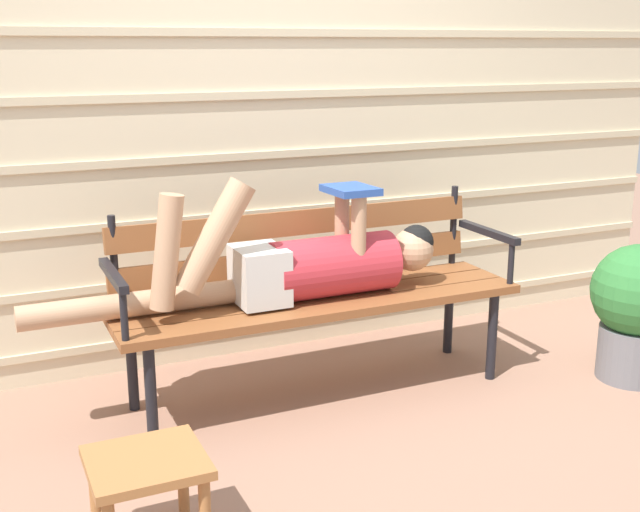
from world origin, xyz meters
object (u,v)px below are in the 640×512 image
(reclining_person, at_px, (300,263))
(footstool, at_px, (147,477))
(park_bench, at_px, (314,284))
(potted_plant, at_px, (637,306))

(reclining_person, distance_m, footstool, 1.23)
(reclining_person, bearing_deg, park_bench, 36.57)
(reclining_person, xyz_separation_m, footstool, (-0.84, -0.82, -0.36))
(footstool, bearing_deg, potted_plant, 9.24)
(park_bench, relative_size, potted_plant, 2.81)
(footstool, height_order, potted_plant, potted_plant)
(potted_plant, bearing_deg, footstool, -170.76)
(footstool, bearing_deg, park_bench, 43.47)
(park_bench, height_order, footstool, park_bench)
(park_bench, height_order, potted_plant, park_bench)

